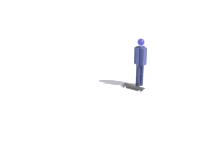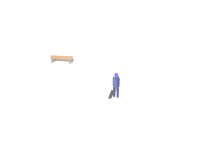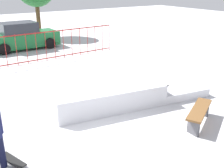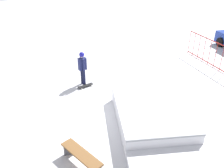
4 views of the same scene
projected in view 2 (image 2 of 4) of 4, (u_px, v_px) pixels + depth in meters
ground_plane at (73, 87)px, 13.70m from camera, size 60.00×60.00×0.00m
skate_ramp at (41, 85)px, 13.35m from camera, size 5.75×3.44×0.74m
skater at (116, 83)px, 12.34m from camera, size 0.43×0.42×1.73m
skateboard at (111, 94)px, 13.02m from camera, size 0.46×0.82×0.09m
park_bench at (62, 58)px, 15.64m from camera, size 1.60×1.12×0.48m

